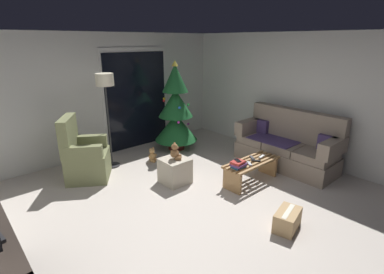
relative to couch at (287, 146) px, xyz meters
The scene contains 20 objects.
ground_plane 2.35m from the couch, behind, with size 7.00×7.00×0.00m, color #BCB2A8.
wall_back 3.87m from the couch, 127.91° to the left, with size 5.72×0.12×2.50m, color silver.
wall_right 1.01m from the couch, ahead, with size 0.12×6.00×2.50m, color silver.
patio_door_frame 3.37m from the couch, 118.21° to the left, with size 1.60×0.02×2.20m, color silver.
patio_door_glass 3.34m from the couch, 118.36° to the left, with size 1.50×0.02×2.10m, color black.
couch is the anchor object (origin of this frame).
coffee_table 1.11m from the couch, behind, with size 1.10×0.40×0.39m.
remote_white 0.83m from the couch, behind, with size 0.04×0.16×0.02m, color silver.
remote_black 1.06m from the couch, behind, with size 0.04×0.16×0.02m, color black.
remote_graphite 1.00m from the couch, behind, with size 0.04×0.16×0.02m, color #333338.
remote_silver 1.24m from the couch, behind, with size 0.04×0.16×0.02m, color #ADADB2.
book_stack 1.48m from the couch, behind, with size 0.25×0.21×0.11m.
cell_phone 1.48m from the couch, behind, with size 0.07×0.14×0.01m, color black.
christmas_tree 2.42m from the couch, 116.53° to the left, with size 0.94×0.94×1.95m.
armchair 3.77m from the couch, 147.52° to the left, with size 0.95×0.95×1.13m.
floor_lamp 3.58m from the couch, 139.39° to the left, with size 0.32×0.32×1.78m.
ottoman 2.27m from the couch, 157.57° to the left, with size 0.44×0.44×0.43m, color #B2A893.
teddy_bear_chestnut 2.26m from the couch, 157.65° to the left, with size 0.22×0.21×0.29m.
teddy_bear_honey_by_tree 2.67m from the couch, 134.36° to the left, with size 0.20×0.20×0.29m.
cardboard_box_taped_mid_floor 2.14m from the couch, 147.92° to the right, with size 0.49×0.36×0.26m.
Camera 1 is at (-2.55, -2.66, 2.35)m, focal length 27.20 mm.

